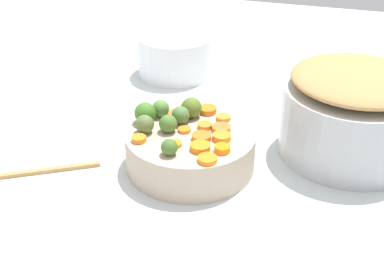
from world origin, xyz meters
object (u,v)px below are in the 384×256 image
(serving_bowl_carrots, at_px, (192,150))
(metal_pot, at_px, (351,121))
(wooden_spoon, at_px, (4,175))
(casserole_dish, at_px, (176,55))

(serving_bowl_carrots, relative_size, metal_pot, 0.91)
(metal_pot, relative_size, wooden_spoon, 1.18)
(serving_bowl_carrots, xyz_separation_m, casserole_dish, (0.43, 0.17, 0.02))
(serving_bowl_carrots, xyz_separation_m, wooden_spoon, (-0.14, 0.34, -0.03))
(wooden_spoon, xyz_separation_m, casserole_dish, (0.57, -0.16, 0.05))
(serving_bowl_carrots, height_order, casserole_dish, casserole_dish)
(wooden_spoon, relative_size, casserole_dish, 1.16)
(serving_bowl_carrots, bearing_deg, metal_pot, -64.13)
(wooden_spoon, bearing_deg, metal_pot, -65.69)
(serving_bowl_carrots, bearing_deg, casserole_dish, 22.18)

